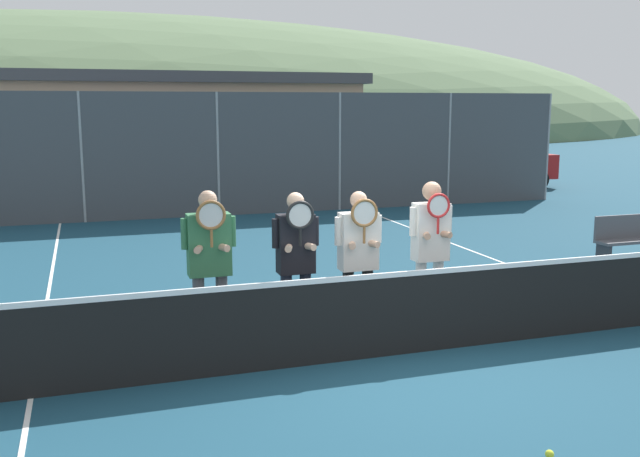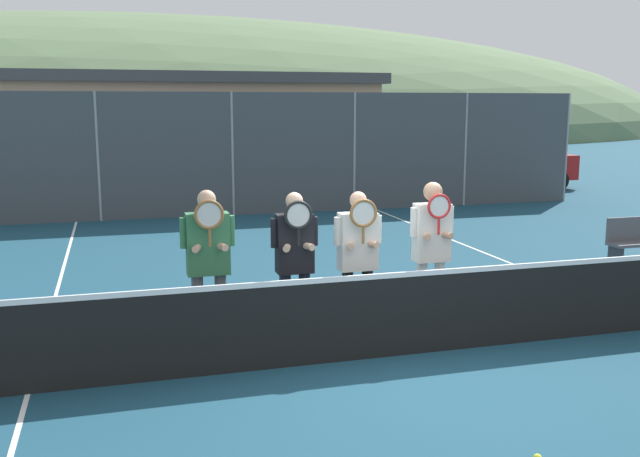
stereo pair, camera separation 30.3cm
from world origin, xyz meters
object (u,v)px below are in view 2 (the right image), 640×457
Objects in this scene: player_center_left at (295,257)px; player_leftmost at (208,256)px; player_rightmost at (432,244)px; car_right_of_center at (508,161)px; car_left_of_center at (185,170)px; player_center_right at (358,254)px; car_center at (359,165)px.

player_leftmost is at bearing 173.72° from player_center_left.
player_rightmost reaches higher than player_center_left.
car_left_of_center is at bearing -178.62° from car_right_of_center.
player_center_left is at bearing 177.08° from player_center_right.
car_left_of_center is 5.27m from car_center.
player_rightmost reaches higher than player_leftmost.
player_rightmost reaches higher than car_center.
car_left_of_center is (-1.64, 12.56, -0.20)m from player_rightmost.
player_center_right is 0.42× the size of car_right_of_center.
player_center_left is 0.43× the size of car_right_of_center.
car_right_of_center is (9.59, 12.84, -0.14)m from player_center_right.
player_leftmost reaches higher than player_center_left.
player_center_left is 12.55m from car_left_of_center.
player_center_left is 0.39× the size of car_left_of_center.
player_center_left is (0.95, -0.10, -0.04)m from player_leftmost.
player_leftmost is 0.99× the size of player_rightmost.
car_center is 5.05m from car_right_of_center.
player_leftmost is at bearing -115.99° from car_center.
player_rightmost is 12.66m from car_left_of_center.
player_rightmost is 0.38× the size of car_center.
car_center is (5.25, 0.35, 0.01)m from car_left_of_center.
player_leftmost reaches higher than car_left_of_center.
player_center_left is at bearing -112.28° from car_center.
player_center_right is at bearing -4.82° from player_leftmost.
player_rightmost is (1.67, -0.01, 0.05)m from player_center_left.
player_center_right is 0.94m from player_rightmost.
player_leftmost is 1.69m from player_center_right.
player_rightmost is 0.40× the size of car_left_of_center.
player_rightmost is at bearing -0.21° from player_center_left.
player_rightmost is (2.62, -0.11, 0.01)m from player_leftmost.
player_rightmost is 13.40m from car_center.
player_center_left is 0.37× the size of car_center.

